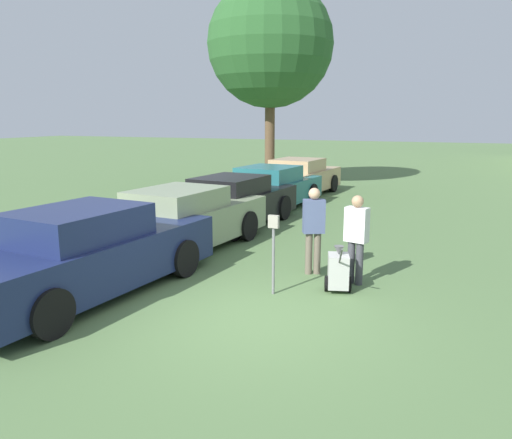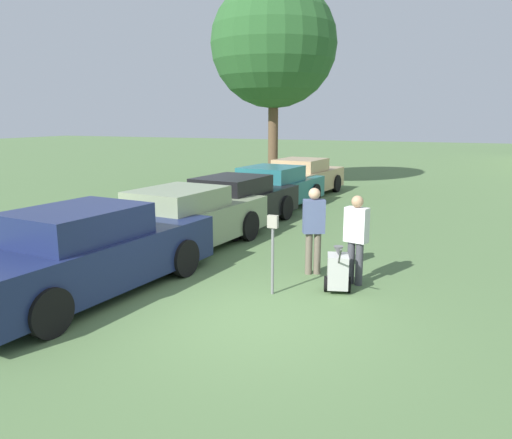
{
  "view_description": "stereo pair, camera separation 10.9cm",
  "coord_description": "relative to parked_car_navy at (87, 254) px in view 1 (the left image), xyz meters",
  "views": [
    {
      "loc": [
        2.92,
        -6.77,
        3.08
      ],
      "look_at": [
        -0.7,
        2.17,
        1.1
      ],
      "focal_mm": 35.0,
      "sensor_mm": 36.0,
      "label": 1
    },
    {
      "loc": [
        3.02,
        -6.72,
        3.08
      ],
      "look_at": [
        -0.7,
        2.17,
        1.1
      ],
      "focal_mm": 35.0,
      "sensor_mm": 36.0,
      "label": 2
    }
  ],
  "objects": [
    {
      "name": "parked_car_sage",
      "position": [
        0.0,
        3.23,
        -0.03
      ],
      "size": [
        2.36,
        5.16,
        1.48
      ],
      "rotation": [
        0.0,
        0.0,
        -0.1
      ],
      "color": "gray",
      "rests_on": "ground_plane"
    },
    {
      "name": "person_worker",
      "position": [
        3.34,
        2.64,
        0.25
      ],
      "size": [
        0.47,
        0.38,
        1.74
      ],
      "rotation": [
        0.0,
        0.0,
        3.59
      ],
      "color": "#665B4C",
      "rests_on": "ground_plane"
    },
    {
      "name": "parking_meter",
      "position": [
        3.01,
        1.25,
        0.25
      ],
      "size": [
        0.18,
        0.09,
        1.42
      ],
      "color": "slate",
      "rests_on": "ground_plane"
    },
    {
      "name": "parked_car_navy",
      "position": [
        0.0,
        0.0,
        0.0
      ],
      "size": [
        2.37,
        5.28,
        1.58
      ],
      "rotation": [
        0.0,
        0.0,
        -0.1
      ],
      "color": "#19234C",
      "rests_on": "ground_plane"
    },
    {
      "name": "ground_plane",
      "position": [
        2.97,
        0.09,
        -0.74
      ],
      "size": [
        120.0,
        120.0,
        0.0
      ],
      "primitive_type": "plane",
      "color": "#517042"
    },
    {
      "name": "equipment_cart",
      "position": [
        4.04,
        1.81,
        -0.35
      ],
      "size": [
        0.53,
        1.0,
        1.0
      ],
      "rotation": [
        0.0,
        0.0,
        0.28
      ],
      "color": "#B2B2AD",
      "rests_on": "ground_plane"
    },
    {
      "name": "parked_car_tan",
      "position": [
        0.0,
        12.46,
        -0.05
      ],
      "size": [
        2.41,
        4.82,
        1.46
      ],
      "rotation": [
        0.0,
        0.0,
        -0.1
      ],
      "color": "tan",
      "rests_on": "ground_plane"
    },
    {
      "name": "person_supervisor",
      "position": [
        4.24,
        2.34,
        0.22
      ],
      "size": [
        0.46,
        0.32,
        1.69
      ],
      "rotation": [
        0.0,
        0.0,
        2.88
      ],
      "color": "#3F3F47",
      "rests_on": "ground_plane"
    },
    {
      "name": "parked_car_black",
      "position": [
        0.0,
        6.1,
        -0.05
      ],
      "size": [
        2.33,
        5.0,
        1.45
      ],
      "rotation": [
        0.0,
        0.0,
        -0.1
      ],
      "color": "black",
      "rests_on": "ground_plane"
    },
    {
      "name": "parked_car_teal",
      "position": [
        0.0,
        9.19,
        -0.06
      ],
      "size": [
        2.43,
        4.81,
        1.45
      ],
      "rotation": [
        0.0,
        0.0,
        -0.1
      ],
      "color": "#23666B",
      "rests_on": "ground_plane"
    },
    {
      "name": "shade_tree",
      "position": [
        -2.02,
        14.49,
        5.42
      ],
      "size": [
        5.45,
        5.45,
        8.91
      ],
      "color": "brown",
      "rests_on": "ground_plane"
    }
  ]
}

